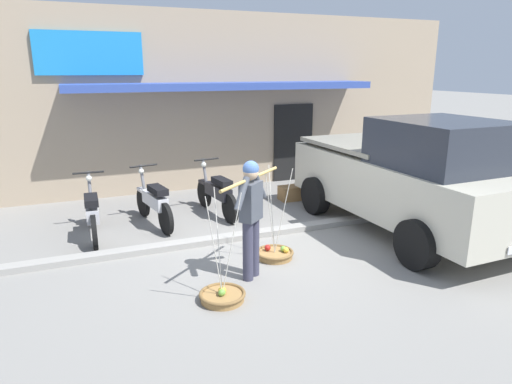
{
  "coord_description": "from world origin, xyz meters",
  "views": [
    {
      "loc": [
        -2.62,
        -6.29,
        2.88
      ],
      "look_at": [
        0.17,
        0.6,
        0.85
      ],
      "focal_mm": 31.68,
      "sensor_mm": 36.0,
      "label": 1
    }
  ],
  "objects": [
    {
      "name": "fruit_vendor",
      "position": [
        -0.46,
        -0.78,
        0.98
      ],
      "size": [
        1.21,
        1.03,
        1.7
      ],
      "color": "#38384C",
      "rests_on": "ground"
    },
    {
      "name": "motorcycle_second_in_row",
      "position": [
        -1.35,
        1.99,
        0.45
      ],
      "size": [
        0.55,
        1.81,
        1.09
      ],
      "color": "black",
      "rests_on": "ground"
    },
    {
      "name": "ground_plane",
      "position": [
        0.0,
        0.0,
        0.0
      ],
      "size": [
        90.0,
        90.0,
        0.0
      ],
      "primitive_type": "plane",
      "color": "gray"
    },
    {
      "name": "sidewalk_curb",
      "position": [
        0.0,
        0.7,
        0.05
      ],
      "size": [
        20.0,
        0.24,
        0.1
      ],
      "primitive_type": "cube",
      "color": "gray",
      "rests_on": "ground"
    },
    {
      "name": "fruit_basket_left_side",
      "position": [
        0.13,
        -0.28,
        0.08
      ],
      "size": [
        0.6,
        0.6,
        1.45
      ],
      "color": "#9E7542",
      "rests_on": "ground"
    },
    {
      "name": "parked_truck",
      "position": [
        2.84,
        -0.07,
        1.03
      ],
      "size": [
        2.25,
        4.76,
        2.1
      ],
      "color": "beige",
      "rests_on": "ground"
    },
    {
      "name": "storefront_building",
      "position": [
        0.78,
        6.82,
        2.1
      ],
      "size": [
        13.0,
        6.0,
        4.2
      ],
      "color": "tan",
      "rests_on": "ground"
    },
    {
      "name": "motorcycle_third_in_row",
      "position": [
        -0.06,
        2.15,
        0.45
      ],
      "size": [
        0.54,
        1.81,
        1.09
      ],
      "color": "black",
      "rests_on": "ground"
    },
    {
      "name": "wooden_crate",
      "position": [
        1.79,
        2.57,
        0.16
      ],
      "size": [
        0.44,
        0.36,
        0.32
      ],
      "primitive_type": "cube",
      "color": "olive",
      "rests_on": "ground"
    },
    {
      "name": "motorcycle_nearest_shop",
      "position": [
        -2.46,
        1.75,
        0.45
      ],
      "size": [
        0.54,
        1.82,
        1.09
      ],
      "color": "black",
      "rests_on": "ground"
    },
    {
      "name": "fruit_basket_right_side",
      "position": [
        -1.06,
        -1.27,
        0.08
      ],
      "size": [
        0.6,
        0.6,
        1.45
      ],
      "color": "#9E7542",
      "rests_on": "ground"
    }
  ]
}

